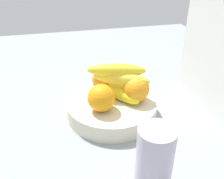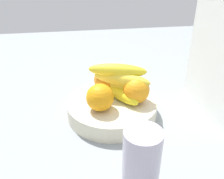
# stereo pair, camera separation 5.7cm
# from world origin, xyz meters

# --- Properties ---
(ground_plane) EXTENTS (1.80, 1.40, 0.03)m
(ground_plane) POSITION_xyz_m (0.00, 0.00, -0.01)
(ground_plane) COLOR gray
(fruit_bowl) EXTENTS (0.27, 0.27, 0.05)m
(fruit_bowl) POSITION_xyz_m (0.00, 0.01, 0.02)
(fruit_bowl) COLOR beige
(fruit_bowl) RESTS_ON ground_plane
(orange_front_left) EXTENTS (0.08, 0.08, 0.08)m
(orange_front_left) POSITION_xyz_m (0.04, -0.03, 0.09)
(orange_front_left) COLOR orange
(orange_front_left) RESTS_ON fruit_bowl
(orange_front_right) EXTENTS (0.08, 0.08, 0.08)m
(orange_front_right) POSITION_xyz_m (0.01, 0.08, 0.09)
(orange_front_right) COLOR orange
(orange_front_right) RESTS_ON fruit_bowl
(orange_center) EXTENTS (0.08, 0.08, 0.08)m
(orange_center) POSITION_xyz_m (-0.06, -0.00, 0.09)
(orange_center) COLOR orange
(orange_center) RESTS_ON fruit_bowl
(banana_bunch) EXTENTS (0.17, 0.18, 0.11)m
(banana_bunch) POSITION_xyz_m (-0.02, 0.03, 0.10)
(banana_bunch) COLOR yellow
(banana_bunch) RESTS_ON fruit_bowl
(cutting_board) EXTENTS (0.28, 0.03, 0.36)m
(cutting_board) POSITION_xyz_m (0.01, 0.30, 0.18)
(cutting_board) COLOR white
(cutting_board) RESTS_ON ground_plane
(thermos_tumbler) EXTENTS (0.07, 0.07, 0.17)m
(thermos_tumbler) POSITION_xyz_m (0.29, 0.02, 0.08)
(thermos_tumbler) COLOR #B4ADBF
(thermos_tumbler) RESTS_ON ground_plane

